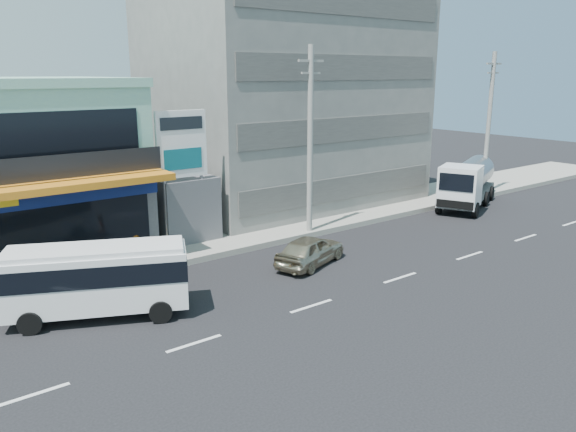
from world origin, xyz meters
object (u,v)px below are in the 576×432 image
object	(u,v)px
sedan	(310,250)
satellite_dish	(176,173)
concrete_building	(284,98)
billboard	(182,152)
tanker_truck	(468,182)
utility_pole_near	(310,141)
minibus	(97,276)
utility_pole_far	(489,124)
motorcycle_rider	(139,264)

from	to	relation	value
sedan	satellite_dish	bearing A→B (deg)	3.09
concrete_building	satellite_dish	world-z (taller)	concrete_building
billboard	tanker_truck	xyz separation A→B (m)	(19.10, -2.84, -3.29)
concrete_building	utility_pole_near	distance (m)	8.79
utility_pole_near	concrete_building	bearing A→B (deg)	62.24
concrete_building	billboard	distance (m)	12.17
concrete_building	sedan	size ratio (longest dim) A/B	3.88
concrete_building	minibus	world-z (taller)	concrete_building
tanker_truck	concrete_building	bearing A→B (deg)	134.89
sedan	tanker_truck	size ratio (longest dim) A/B	0.52
billboard	minibus	distance (m)	8.80
utility_pole_far	billboard	bearing A→B (deg)	175.43
sedan	tanker_truck	world-z (taller)	tanker_truck
billboard	motorcycle_rider	distance (m)	6.03
utility_pole_near	motorcycle_rider	xyz separation A→B (m)	(-10.00, -0.60, -4.51)
utility_pole_near	sedan	world-z (taller)	utility_pole_near
concrete_building	utility_pole_far	size ratio (longest dim) A/B	1.60
sedan	tanker_truck	xyz separation A→B (m)	(15.60, 2.66, 0.93)
satellite_dish	minibus	world-z (taller)	satellite_dish
billboard	motorcycle_rider	xyz separation A→B (m)	(-3.50, -2.40, -4.28)
concrete_building	motorcycle_rider	world-z (taller)	concrete_building
minibus	sedan	distance (m)	9.75
utility_pole_far	tanker_truck	xyz separation A→B (m)	(-3.40, -1.04, -3.52)
minibus	motorcycle_rider	world-z (taller)	minibus
sedan	motorcycle_rider	xyz separation A→B (m)	(-7.00, 3.10, -0.06)
concrete_building	tanker_truck	world-z (taller)	concrete_building
utility_pole_near	minibus	bearing A→B (deg)	-164.78
tanker_truck	motorcycle_rider	xyz separation A→B (m)	(-22.60, 0.44, -0.99)
motorcycle_rider	utility_pole_near	bearing A→B (deg)	3.43
billboard	utility_pole_near	world-z (taller)	utility_pole_near
concrete_building	sedan	bearing A→B (deg)	-121.78
billboard	sedan	size ratio (longest dim) A/B	1.67
utility_pole_far	sedan	xyz separation A→B (m)	(-19.00, -3.70, -4.45)
concrete_building	minibus	xyz separation A→B (m)	(-16.71, -11.06, -5.42)
minibus	utility_pole_far	bearing A→B (deg)	6.87
billboard	utility_pole_far	distance (m)	22.57
motorcycle_rider	utility_pole_far	bearing A→B (deg)	1.32
utility_pole_near	tanker_truck	world-z (taller)	utility_pole_near
utility_pole_far	motorcycle_rider	distance (m)	26.39
utility_pole_far	sedan	bearing A→B (deg)	-168.98
concrete_building	satellite_dish	size ratio (longest dim) A/B	10.67
tanker_truck	billboard	bearing A→B (deg)	171.56
satellite_dish	billboard	distance (m)	2.31
satellite_dish	utility_pole_near	bearing A→B (deg)	-30.96
satellite_dish	utility_pole_far	world-z (taller)	utility_pole_far
concrete_building	minibus	size ratio (longest dim) A/B	2.42
minibus	sedan	xyz separation A→B (m)	(9.71, -0.24, -0.88)
satellite_dish	concrete_building	bearing A→B (deg)	21.80
concrete_building	satellite_dish	xyz separation A→B (m)	(-10.00, -4.00, -3.42)
utility_pole_far	motorcycle_rider	world-z (taller)	utility_pole_far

